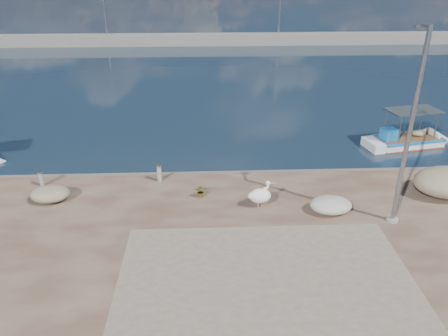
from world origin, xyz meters
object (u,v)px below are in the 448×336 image
boat_right (407,142)px  bollard_near (159,172)px  pelican (261,195)px  lamp_post (408,138)px

boat_right → bollard_near: 13.86m
boat_right → pelican: 11.38m
boat_right → lamp_post: size_ratio=0.74×
pelican → bollard_near: pelican is taller
boat_right → lamp_post: 9.85m
lamp_post → bollard_near: bearing=158.4°
lamp_post → pelican: bearing=166.3°
bollard_near → pelican: bearing=-29.9°
pelican → bollard_near: 4.76m
pelican → bollard_near: (-4.12, 2.37, -0.09)m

